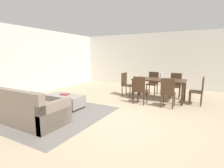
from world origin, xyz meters
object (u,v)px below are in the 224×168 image
at_px(dining_chair_near_left, 140,89).
at_px(dining_chair_head_west, 126,83).
at_px(dining_table, 159,82).
at_px(book_on_ottoman, 65,94).
at_px(dining_chair_head_east, 199,89).
at_px(ottoman_table, 65,100).
at_px(dining_chair_far_right, 176,84).
at_px(couch, 27,110).
at_px(dining_chair_far_left, 153,82).
at_px(dining_chair_near_right, 168,91).
at_px(vase_centerpiece, 161,76).

xyz_separation_m(dining_chair_near_left, dining_chair_head_west, (-0.86, 0.85, 0.00)).
height_order(dining_table, book_on_ottoman, dining_table).
height_order(dining_chair_near_left, dining_chair_head_east, same).
bearing_deg(ottoman_table, dining_chair_far_right, 47.56).
distance_m(couch, dining_chair_far_left, 4.80).
relative_size(ottoman_table, dining_chair_near_left, 1.27).
bearing_deg(couch, dining_chair_near_left, 55.65).
bearing_deg(dining_table, dining_chair_head_west, 178.96).
height_order(dining_chair_head_east, book_on_ottoman, dining_chair_head_east).
relative_size(dining_chair_near_left, dining_chair_far_right, 1.00).
relative_size(dining_chair_near_right, dining_chair_head_east, 1.00).
bearing_deg(couch, dining_chair_near_right, 44.85).
bearing_deg(dining_chair_far_left, dining_chair_far_right, -3.81).
bearing_deg(dining_chair_far_right, book_on_ottoman, -132.74).
xyz_separation_m(dining_chair_head_east, vase_centerpiece, (-1.23, 0.07, 0.36)).
relative_size(dining_chair_head_west, vase_centerpiece, 3.77).
distance_m(dining_chair_near_left, dining_chair_far_right, 1.82).
distance_m(dining_chair_near_left, dining_chair_far_left, 1.65).
bearing_deg(ottoman_table, dining_table, 44.47).
bearing_deg(dining_chair_far_right, dining_chair_head_west, -156.91).
xyz_separation_m(dining_table, dining_chair_far_left, (-0.44, 0.83, -0.15)).
bearing_deg(dining_chair_head_west, dining_table, -1.04).
xyz_separation_m(dining_table, dining_chair_head_east, (1.30, -0.03, -0.15)).
relative_size(dining_chair_far_right, book_on_ottoman, 3.54).
xyz_separation_m(dining_chair_near_left, vase_centerpiece, (0.49, 0.86, 0.36)).
relative_size(dining_chair_near_left, dining_chair_near_right, 1.00).
height_order(dining_chair_near_right, book_on_ottoman, dining_chair_near_right).
xyz_separation_m(dining_chair_far_left, dining_chair_head_east, (1.73, -0.86, 0.00)).
bearing_deg(book_on_ottoman, dining_chair_near_left, 36.93).
bearing_deg(dining_chair_near_right, vase_centerpiece, 114.63).
relative_size(dining_chair_far_left, dining_chair_head_east, 1.00).
relative_size(couch, dining_chair_head_west, 2.12).
xyz_separation_m(ottoman_table, dining_chair_far_left, (1.89, 3.11, 0.29)).
bearing_deg(couch, vase_centerpiece, 56.75).
relative_size(couch, vase_centerpiece, 7.99).
height_order(dining_table, dining_chair_far_right, dining_chair_far_right).
xyz_separation_m(dining_chair_near_right, dining_chair_head_east, (0.83, 0.79, 0.00)).
height_order(couch, dining_chair_far_right, dining_chair_far_right).
bearing_deg(dining_chair_near_right, dining_chair_head_east, 43.81).
distance_m(ottoman_table, dining_chair_near_left, 2.42).
bearing_deg(dining_chair_near_left, dining_chair_far_left, 90.59).
relative_size(dining_chair_near_right, vase_centerpiece, 3.77).
height_order(dining_chair_near_right, dining_chair_far_left, same).
xyz_separation_m(dining_chair_near_right, dining_chair_head_west, (-1.75, 0.85, 0.00)).
distance_m(couch, dining_chair_head_west, 3.76).
bearing_deg(dining_chair_head_east, dining_chair_head_west, 178.78).
bearing_deg(dining_chair_head_west, dining_chair_far_left, 43.56).
height_order(dining_chair_far_left, dining_chair_far_right, same).
distance_m(dining_chair_far_right, book_on_ottoman, 4.13).
bearing_deg(dining_chair_near_right, dining_chair_far_right, 90.13).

